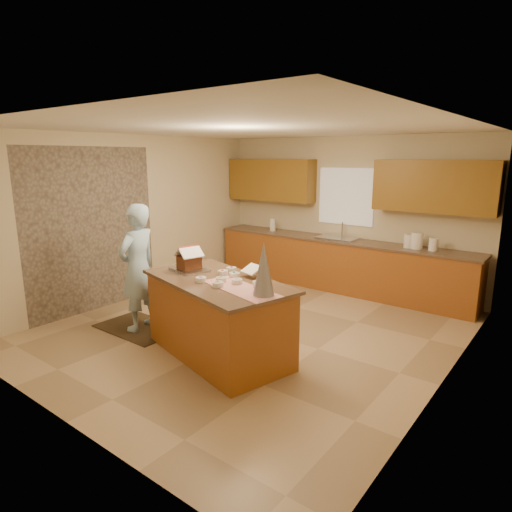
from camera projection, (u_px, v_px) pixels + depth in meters
name	position (u px, v px, depth m)	size (l,w,h in m)	color
floor	(253.00, 329.00, 6.09)	(5.50, 5.50, 0.00)	tan
ceiling	(253.00, 128.00, 5.48)	(5.50, 5.50, 0.00)	silver
wall_back	(346.00, 213.00, 7.91)	(5.50, 5.50, 0.00)	beige
wall_front	(51.00, 279.00, 3.66)	(5.50, 5.50, 0.00)	beige
wall_left	(134.00, 218.00, 7.27)	(5.50, 5.50, 0.00)	beige
wall_right	(453.00, 261.00, 4.30)	(5.50, 5.50, 0.00)	beige
stone_accent	(92.00, 230.00, 6.66)	(2.50, 2.50, 0.00)	gray
window_curtain	(346.00, 197.00, 7.82)	(1.05, 0.03, 1.00)	white
back_counter_base	(336.00, 265.00, 7.88)	(4.80, 0.60, 0.88)	#96481F
back_counter_top	(337.00, 240.00, 7.78)	(4.85, 0.63, 0.04)	brown
upper_cabinet_left	(271.00, 180.00, 8.57)	(1.85, 0.35, 0.80)	brown
upper_cabinet_right	(434.00, 186.00, 6.73)	(1.85, 0.35, 0.80)	brown
sink	(337.00, 240.00, 7.78)	(0.70, 0.45, 0.12)	silver
faucet	(342.00, 230.00, 7.88)	(0.03, 0.03, 0.28)	silver
island_base	(218.00, 319.00, 5.23)	(1.85, 0.92, 0.90)	#96481F
island_top	(217.00, 281.00, 5.12)	(1.93, 1.01, 0.04)	brown
table_runner	(240.00, 288.00, 4.76)	(1.03, 0.37, 0.01)	#A4120B
baking_tray	(189.00, 270.00, 5.52)	(0.47, 0.35, 0.03)	silver
cookbook	(252.00, 269.00, 5.21)	(0.23, 0.02, 0.18)	white
tinsel_tree	(264.00, 269.00, 4.47)	(0.23, 0.23, 0.56)	#AEADB9
rug	(140.00, 327.00, 6.15)	(1.18, 0.77, 0.01)	black
boy	(138.00, 268.00, 5.92)	(0.63, 0.42, 1.74)	#A9D0F0
canister_a	(409.00, 241.00, 7.00)	(0.16, 0.16, 0.22)	white
canister_b	(417.00, 241.00, 6.92)	(0.18, 0.18, 0.26)	white
canister_c	(433.00, 244.00, 6.78)	(0.14, 0.14, 0.20)	white
paper_towel	(273.00, 225.00, 8.59)	(0.11, 0.11, 0.24)	white
gingerbread_house	(189.00, 260.00, 5.49)	(0.34, 0.35, 0.29)	#552C16
candy_bowls	(228.00, 278.00, 5.07)	(0.77, 0.71, 0.06)	#943180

